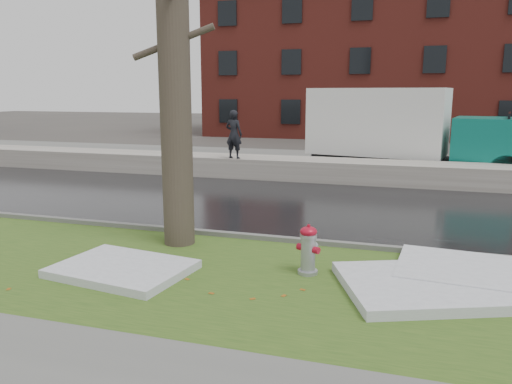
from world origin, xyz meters
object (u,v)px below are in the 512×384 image
(fire_hydrant, at_px, (308,248))
(box_truck, at_px, (405,129))
(tree, at_px, (174,47))
(worker, at_px, (234,134))

(fire_hydrant, bearing_deg, box_truck, 104.50)
(fire_hydrant, height_order, box_truck, box_truck)
(fire_hydrant, relative_size, box_truck, 0.09)
(fire_hydrant, bearing_deg, tree, -177.67)
(tree, bearing_deg, box_truck, 68.71)
(box_truck, distance_m, worker, 6.54)
(fire_hydrant, xyz_separation_m, worker, (-4.43, 8.79, 1.11))
(box_truck, relative_size, worker, 5.72)
(tree, height_order, box_truck, tree)
(tree, height_order, worker, tree)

